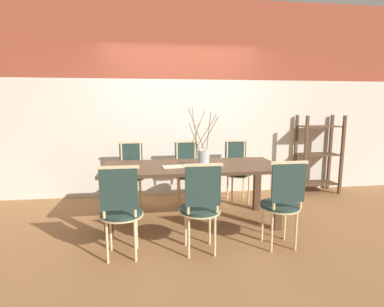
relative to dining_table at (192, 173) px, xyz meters
The scene contains 12 objects.
ground_plane 0.66m from the dining_table, ahead, with size 16.00×16.00×0.00m, color olive.
wall_rear 1.65m from the dining_table, 90.00° to the left, with size 12.00×0.06×3.20m.
dining_table is the anchor object (origin of this frame).
chair_near_leftend 1.16m from the dining_table, 134.86° to the right, with size 0.43×0.43×0.97m.
chair_near_left 0.83m from the dining_table, 91.89° to the right, with size 0.43×0.43×0.97m.
chair_near_center 1.18m from the dining_table, 44.29° to the right, with size 0.43×0.43×0.97m.
chair_far_leftend 1.16m from the dining_table, 134.89° to the left, with size 0.43×0.43×0.97m.
chair_far_left 0.83m from the dining_table, 87.62° to the left, with size 0.43×0.43×0.97m.
chair_far_center 1.18m from the dining_table, 44.18° to the left, with size 0.43×0.43×0.97m.
vase_centerpiece 0.27m from the dining_table, 35.60° to the right, with size 0.38×0.38×0.73m.
book_stack 0.29m from the dining_table, 158.99° to the right, with size 0.27×0.18×0.02m.
shelving_rack 2.60m from the dining_table, 24.68° to the left, with size 0.71×0.39×1.34m.
Camera 1 is at (-0.52, -3.67, 1.51)m, focal length 28.00 mm.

